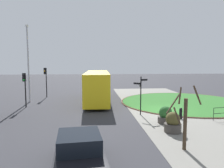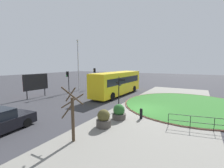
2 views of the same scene
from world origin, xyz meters
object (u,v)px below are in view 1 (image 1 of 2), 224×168
(signpost_directional, at_px, (141,92))
(bus_yellow, at_px, (97,86))
(traffic_light_far, at_px, (25,82))
(planter_near_signpost, at_px, (166,116))
(planter_kerbside, at_px, (173,123))
(bollard_foreground, at_px, (181,113))
(lamppost_tall, at_px, (28,61))
(traffic_light_near, at_px, (46,76))
(street_tree_bare, at_px, (184,118))
(car_near_lane, at_px, (79,153))

(signpost_directional, distance_m, bus_yellow, 7.14)
(traffic_light_far, height_order, planter_near_signpost, traffic_light_far)
(bus_yellow, bearing_deg, planter_kerbside, -155.69)
(bollard_foreground, bearing_deg, traffic_light_far, 68.20)
(bollard_foreground, bearing_deg, planter_kerbside, 149.07)
(lamppost_tall, xyz_separation_m, planter_near_signpost, (-9.01, -11.95, -3.85))
(traffic_light_near, xyz_separation_m, traffic_light_far, (-5.93, 0.62, -0.25))
(traffic_light_near, bearing_deg, planter_kerbside, 53.42)
(signpost_directional, relative_size, planter_kerbside, 2.51)
(lamppost_tall, relative_size, street_tree_bare, 2.51)
(bus_yellow, distance_m, planter_kerbside, 11.63)
(street_tree_bare, bearing_deg, car_near_lane, 106.55)
(lamppost_tall, bearing_deg, signpost_directional, -121.36)
(signpost_directional, distance_m, street_tree_bare, 7.02)
(traffic_light_far, relative_size, street_tree_bare, 1.01)
(signpost_directional, xyz_separation_m, traffic_light_far, (3.68, 10.26, 0.56))
(lamppost_tall, height_order, planter_kerbside, lamppost_tall)
(planter_kerbside, bearing_deg, street_tree_bare, 170.08)
(bus_yellow, xyz_separation_m, lamppost_tall, (0.25, 7.30, 2.65))
(street_tree_bare, bearing_deg, bollard_foreground, -21.79)
(planter_near_signpost, bearing_deg, traffic_light_far, 61.83)
(planter_near_signpost, relative_size, planter_kerbside, 0.96)
(traffic_light_far, height_order, planter_kerbside, traffic_light_far)
(traffic_light_near, distance_m, planter_near_signpost, 16.40)
(traffic_light_near, relative_size, traffic_light_far, 1.11)
(lamppost_tall, bearing_deg, traffic_light_near, -19.13)
(traffic_light_far, bearing_deg, planter_near_signpost, 62.22)
(car_near_lane, height_order, planter_near_signpost, car_near_lane)
(car_near_lane, bearing_deg, traffic_light_near, 10.53)
(signpost_directional, bearing_deg, bus_yellow, 28.46)
(car_near_lane, relative_size, planter_kerbside, 3.48)
(traffic_light_near, height_order, street_tree_bare, traffic_light_near)
(planter_near_signpost, bearing_deg, bollard_foreground, -57.79)
(car_near_lane, height_order, street_tree_bare, street_tree_bare)
(bollard_foreground, xyz_separation_m, planter_near_signpost, (-0.95, 1.51, 0.10))
(bollard_foreground, height_order, planter_kerbside, planter_kerbside)
(bollard_foreground, relative_size, lamppost_tall, 0.11)
(signpost_directional, distance_m, bollard_foreground, 3.45)
(signpost_directional, relative_size, traffic_light_far, 0.97)
(signpost_directional, height_order, planter_near_signpost, signpost_directional)
(car_near_lane, xyz_separation_m, street_tree_bare, (1.47, -4.95, 0.90))
(traffic_light_near, xyz_separation_m, planter_near_signpost, (-12.09, -10.88, -2.12))
(bollard_foreground, xyz_separation_m, lamppost_tall, (8.05, 13.46, 3.94))
(bollard_foreground, height_order, lamppost_tall, lamppost_tall)
(lamppost_tall, distance_m, planter_kerbside, 16.49)
(bus_yellow, relative_size, car_near_lane, 2.37)
(traffic_light_near, height_order, planter_near_signpost, traffic_light_near)
(bollard_foreground, height_order, street_tree_bare, street_tree_bare)
(signpost_directional, bearing_deg, car_near_lane, 152.62)
(bus_yellow, height_order, car_near_lane, bus_yellow)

